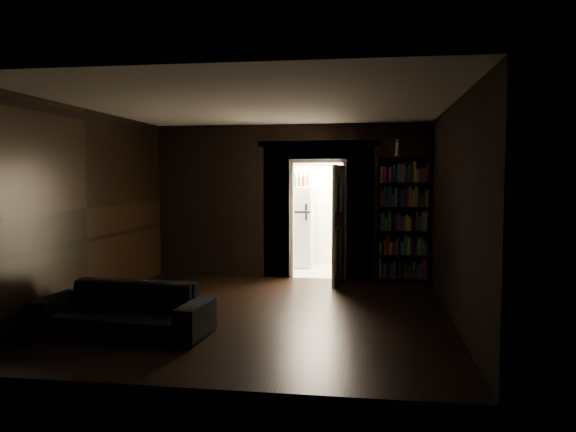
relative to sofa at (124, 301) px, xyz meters
name	(u,v)px	position (x,y,z in m)	size (l,w,h in m)	color
ground	(261,313)	(1.40, 1.22, -0.39)	(5.50, 5.50, 0.00)	black
room_walls	(274,188)	(1.39, 2.29, 1.29)	(5.02, 5.61, 2.84)	black
kitchen_alcove	(323,209)	(1.90, 5.09, 0.82)	(2.20, 1.80, 2.60)	beige
sofa	(124,301)	(0.00, 0.00, 0.00)	(2.02, 0.88, 0.78)	black
bookshelf	(402,220)	(3.40, 3.81, 0.71)	(0.90, 0.32, 2.20)	black
refrigerator	(295,227)	(1.30, 5.25, 0.44)	(0.74, 0.68, 1.65)	silver
door	(339,225)	(2.30, 3.53, 0.64)	(0.85, 0.05, 2.05)	white
figurine	(397,148)	(3.29, 3.76, 1.96)	(0.10, 0.10, 0.30)	white
bottles	(295,180)	(1.31, 5.17, 1.40)	(0.70, 0.09, 0.28)	black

